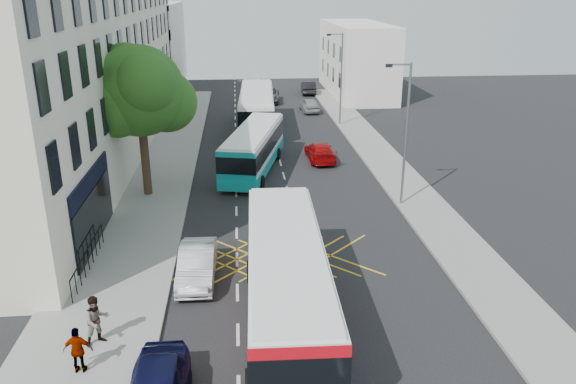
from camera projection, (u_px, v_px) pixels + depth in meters
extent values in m
plane|color=black|center=(325.00, 330.00, 20.74)|extent=(120.00, 120.00, 0.00)
cube|color=gray|center=(149.00, 194.00, 34.01)|extent=(5.00, 70.00, 0.15)
cube|color=gray|center=(406.00, 186.00, 35.37)|extent=(3.00, 70.00, 0.15)
cube|color=beige|center=(82.00, 67.00, 40.20)|extent=(8.00, 45.00, 13.00)
cube|color=black|center=(90.00, 181.00, 26.19)|extent=(0.12, 7.00, 0.90)
cube|color=black|center=(94.00, 216.00, 26.81)|extent=(0.12, 7.00, 2.60)
cube|color=silver|center=(146.00, 46.00, 69.22)|extent=(8.00, 20.00, 10.00)
cube|color=silver|center=(356.00, 59.00, 65.16)|extent=(6.00, 18.00, 8.00)
cylinder|color=#382619|center=(145.00, 158.00, 33.22)|extent=(0.50, 0.50, 4.40)
sphere|color=#265117|center=(139.00, 91.00, 31.84)|extent=(5.20, 5.20, 5.20)
sphere|color=#265117|center=(167.00, 102.00, 32.98)|extent=(3.60, 3.60, 3.60)
sphere|color=#265117|center=(116.00, 104.00, 31.38)|extent=(3.80, 3.80, 3.80)
sphere|color=#265117|center=(145.00, 84.00, 30.47)|extent=(3.40, 3.40, 3.40)
sphere|color=#265117|center=(126.00, 71.00, 32.45)|extent=(3.20, 3.20, 3.20)
cylinder|color=slate|center=(406.00, 136.00, 31.06)|extent=(0.14, 0.14, 8.00)
cylinder|color=slate|center=(400.00, 64.00, 29.66)|extent=(1.20, 0.10, 0.10)
cube|color=black|center=(389.00, 66.00, 29.63)|extent=(0.35, 0.15, 0.18)
cylinder|color=slate|center=(341.00, 80.00, 49.75)|extent=(0.14, 0.14, 8.00)
cylinder|color=slate|center=(336.00, 34.00, 48.35)|extent=(1.20, 0.10, 0.10)
cube|color=black|center=(329.00, 35.00, 48.32)|extent=(0.35, 0.15, 0.18)
cube|color=silver|center=(286.00, 281.00, 20.53)|extent=(3.03, 11.91, 2.85)
cube|color=silver|center=(286.00, 244.00, 20.02)|extent=(2.81, 11.67, 0.13)
cube|color=black|center=(286.00, 271.00, 20.39)|extent=(3.10, 11.97, 1.18)
cube|color=#EB4613|center=(286.00, 304.00, 20.88)|extent=(3.09, 11.96, 0.81)
cylinder|color=black|center=(251.00, 272.00, 23.94)|extent=(0.33, 0.98, 0.97)
cylinder|color=black|center=(313.00, 270.00, 24.09)|extent=(0.33, 0.98, 0.97)
cylinder|color=black|center=(250.00, 384.00, 17.18)|extent=(0.33, 0.98, 0.97)
cylinder|color=black|center=(337.00, 381.00, 17.34)|extent=(0.33, 0.98, 0.97)
cube|color=silver|center=(254.00, 148.00, 38.08)|extent=(4.75, 10.71, 2.52)
cube|color=silver|center=(253.00, 130.00, 37.63)|extent=(4.52, 10.47, 0.11)
cube|color=black|center=(254.00, 143.00, 37.96)|extent=(4.82, 10.79, 1.04)
cube|color=#0C9791|center=(254.00, 161.00, 38.38)|extent=(4.81, 10.77, 0.71)
cube|color=#0B898C|center=(236.00, 172.00, 33.25)|extent=(2.37, 0.66, 2.37)
cube|color=#FF0C0C|center=(221.00, 181.00, 33.60)|extent=(0.26, 0.12, 0.25)
cube|color=#FF0C0C|center=(252.00, 183.00, 33.34)|extent=(0.26, 0.12, 0.25)
cylinder|color=black|center=(246.00, 153.00, 41.29)|extent=(0.46, 0.89, 0.85)
cylinder|color=black|center=(278.00, 154.00, 40.97)|extent=(0.46, 0.89, 0.85)
cylinder|color=black|center=(225.00, 180.00, 35.38)|extent=(0.46, 0.89, 0.85)
cylinder|color=black|center=(261.00, 182.00, 35.06)|extent=(0.46, 0.89, 0.85)
cube|color=silver|center=(257.00, 108.00, 49.13)|extent=(3.36, 12.40, 2.96)
cube|color=silver|center=(256.00, 91.00, 48.60)|extent=(3.13, 12.15, 0.13)
cube|color=black|center=(257.00, 104.00, 48.99)|extent=(3.43, 12.46, 1.23)
cube|color=#0C7D9A|center=(257.00, 120.00, 49.49)|extent=(3.42, 12.45, 0.84)
cube|color=white|center=(256.00, 124.00, 43.39)|extent=(2.83, 0.23, 2.79)
cube|color=#FF0C0C|center=(242.00, 134.00, 43.60)|extent=(0.25, 0.07, 0.25)
cube|color=#FF0C0C|center=(271.00, 134.00, 43.70)|extent=(0.25, 0.07, 0.25)
cylinder|color=black|center=(243.00, 116.00, 52.69)|extent=(0.36, 1.02, 1.01)
cylinder|color=black|center=(272.00, 115.00, 52.80)|extent=(0.36, 1.02, 1.01)
cylinder|color=black|center=(240.00, 136.00, 45.67)|extent=(0.36, 1.02, 1.01)
cylinder|color=black|center=(274.00, 135.00, 45.79)|extent=(0.36, 1.02, 1.01)
cylinder|color=black|center=(339.00, 372.00, 17.97)|extent=(0.27, 0.63, 0.63)
cylinder|color=black|center=(322.00, 346.00, 19.27)|extent=(0.27, 0.63, 0.63)
cube|color=black|center=(330.00, 352.00, 18.52)|extent=(0.50, 1.19, 0.21)
cube|color=black|center=(327.00, 343.00, 18.67)|extent=(0.37, 0.49, 0.20)
cube|color=black|center=(333.00, 353.00, 18.26)|extent=(0.37, 0.54, 0.10)
cylinder|color=slate|center=(322.00, 338.00, 19.10)|extent=(0.16, 0.43, 0.82)
cylinder|color=slate|center=(324.00, 332.00, 18.85)|extent=(0.58, 0.18, 0.04)
cube|color=gold|center=(342.00, 370.00, 17.75)|extent=(0.18, 0.06, 0.13)
imported|color=black|center=(331.00, 343.00, 18.34)|extent=(0.69, 0.54, 1.69)
sphere|color=#99999E|center=(332.00, 324.00, 18.09)|extent=(0.29, 0.29, 0.29)
imported|color=#AFB1B7|center=(197.00, 264.00, 24.10)|extent=(1.59, 4.38, 1.43)
imported|color=#A50708|center=(320.00, 152.00, 40.72)|extent=(1.95, 4.57, 1.31)
imported|color=#414448|center=(267.00, 95.00, 61.12)|extent=(2.88, 5.53, 1.49)
imported|color=#94979B|center=(309.00, 105.00, 56.51)|extent=(1.86, 4.10, 1.37)
imported|color=black|center=(308.00, 87.00, 65.99)|extent=(1.77, 4.54, 1.47)
imported|color=gray|center=(97.00, 320.00, 19.41)|extent=(1.14, 1.09, 1.85)
imported|color=gray|center=(78.00, 350.00, 18.01)|extent=(0.97, 0.44, 1.62)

